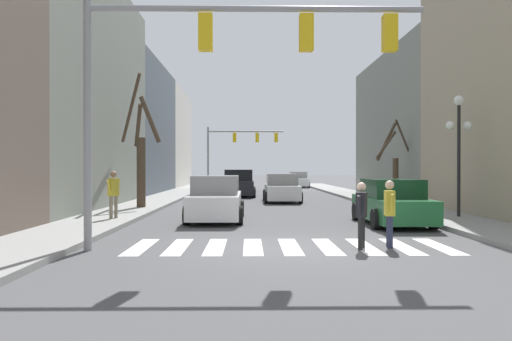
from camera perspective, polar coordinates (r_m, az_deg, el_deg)
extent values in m
plane|color=#4C4C4F|center=(12.04, 3.99, -8.80)|extent=(240.00, 240.00, 0.00)
cube|color=gray|center=(13.05, -24.34, -7.78)|extent=(2.41, 90.00, 0.15)
cube|color=gray|center=(25.37, -22.71, 8.33)|extent=(6.00, 14.65, 10.92)
cube|color=#515B66|center=(38.19, -15.05, 4.56)|extent=(6.00, 12.56, 9.52)
cube|color=beige|center=(50.21, -11.58, 3.47)|extent=(6.00, 12.12, 9.40)
cube|color=gray|center=(33.54, 19.04, 4.73)|extent=(6.00, 14.66, 9.02)
cube|color=white|center=(12.45, -13.03, -8.49)|extent=(0.45, 2.60, 0.01)
cube|color=white|center=(12.29, -8.88, -8.60)|extent=(0.45, 2.60, 0.01)
cube|color=white|center=(12.20, -4.64, -8.67)|extent=(0.45, 2.60, 0.01)
cube|color=white|center=(12.17, -0.36, -8.68)|extent=(0.45, 2.60, 0.01)
cube|color=white|center=(12.21, 3.92, -8.66)|extent=(0.45, 2.60, 0.01)
cube|color=white|center=(12.32, 8.14, -8.58)|extent=(0.45, 2.60, 0.01)
cube|color=white|center=(12.49, 12.27, -8.46)|extent=(0.45, 2.60, 0.01)
cube|color=white|center=(12.72, 16.26, -8.31)|extent=(0.45, 2.60, 0.01)
cube|color=white|center=(13.01, 20.09, -8.12)|extent=(0.45, 2.60, 0.01)
cylinder|color=gray|center=(12.13, -18.69, 5.41)|extent=(0.18, 0.18, 5.97)
cylinder|color=gray|center=(12.07, 0.00, 18.00)|extent=(7.74, 0.14, 0.14)
cube|color=yellow|center=(11.96, -5.78, 15.42)|extent=(0.32, 0.28, 0.84)
cube|color=yellow|center=(11.99, 5.77, 15.38)|extent=(0.32, 0.28, 0.84)
cube|color=yellow|center=(12.35, 15.03, 14.92)|extent=(0.32, 0.28, 0.84)
cylinder|color=gray|center=(45.31, -5.51, 1.43)|extent=(0.18, 0.18, 5.62)
cylinder|color=gray|center=(45.27, -1.17, 4.48)|extent=(6.86, 0.14, 0.14)
cube|color=yellow|center=(45.25, -2.47, 3.79)|extent=(0.32, 0.28, 0.84)
cube|color=yellow|center=(45.24, 0.14, 3.79)|extent=(0.32, 0.28, 0.84)
cube|color=yellow|center=(45.30, 2.31, 3.78)|extent=(0.32, 0.28, 0.84)
cylinder|color=black|center=(19.45, 22.16, 1.02)|extent=(0.12, 0.12, 4.02)
sphere|color=white|center=(19.60, 22.18, 7.43)|extent=(0.36, 0.36, 0.36)
sphere|color=white|center=(19.39, 21.30, 4.83)|extent=(0.31, 0.31, 0.31)
sphere|color=white|center=(19.64, 23.03, 4.77)|extent=(0.31, 0.31, 0.31)
cube|color=black|center=(33.16, -1.98, -1.93)|extent=(1.95, 4.36, 0.89)
cube|color=black|center=(33.13, -1.98, -0.53)|extent=(1.79, 2.27, 0.73)
cylinder|color=black|center=(31.81, -0.24, -2.57)|extent=(0.22, 0.64, 0.64)
cylinder|color=black|center=(31.86, -3.82, -2.56)|extent=(0.22, 0.64, 0.64)
cylinder|color=black|center=(34.51, -0.28, -2.34)|extent=(0.22, 0.64, 0.64)
cylinder|color=black|center=(34.55, -3.58, -2.34)|extent=(0.22, 0.64, 0.64)
cube|color=white|center=(28.13, 2.97, -2.45)|extent=(1.79, 4.51, 0.77)
cube|color=gray|center=(28.11, 2.97, -1.02)|extent=(1.64, 2.35, 0.63)
cylinder|color=black|center=(29.50, 1.02, -2.79)|extent=(0.22, 0.64, 0.64)
cylinder|color=black|center=(29.61, 4.55, -2.78)|extent=(0.22, 0.64, 0.64)
cylinder|color=black|center=(26.70, 1.21, -3.11)|extent=(0.22, 0.64, 0.64)
cylinder|color=black|center=(26.83, 5.11, -3.10)|extent=(0.22, 0.64, 0.64)
cube|color=#A38423|center=(42.18, -2.19, -1.50)|extent=(1.95, 4.79, 0.83)
cube|color=#594813|center=(42.16, -2.19, -0.47)|extent=(1.79, 2.49, 0.68)
cylinder|color=black|center=(40.69, -0.84, -1.95)|extent=(0.22, 0.64, 0.64)
cylinder|color=black|center=(40.74, -3.64, -1.94)|extent=(0.22, 0.64, 0.64)
cylinder|color=black|center=(43.66, -0.84, -1.79)|extent=(0.22, 0.64, 0.64)
cylinder|color=black|center=(43.70, -3.45, -1.79)|extent=(0.22, 0.64, 0.64)
cube|color=white|center=(18.14, -4.59, -3.91)|extent=(1.74, 4.61, 0.80)
cube|color=gray|center=(18.10, -4.59, -1.63)|extent=(1.60, 2.40, 0.65)
cylinder|color=black|center=(16.70, -1.87, -5.15)|extent=(0.22, 0.64, 0.64)
cylinder|color=black|center=(16.82, -7.94, -5.11)|extent=(0.22, 0.64, 0.64)
cylinder|color=black|center=(19.55, -1.72, -4.36)|extent=(0.22, 0.64, 0.64)
cylinder|color=black|center=(19.65, -6.90, -4.33)|extent=(0.22, 0.64, 0.64)
cube|color=#236B38|center=(17.47, 15.25, -4.17)|extent=(1.76, 4.50, 0.74)
cube|color=#133A1E|center=(17.43, 15.25, -1.96)|extent=(1.62, 2.34, 0.61)
cylinder|color=black|center=(18.62, 11.40, -4.59)|extent=(0.22, 0.64, 0.64)
cylinder|color=black|center=(19.08, 16.68, -4.48)|extent=(0.22, 0.64, 0.64)
cylinder|color=black|center=(15.91, 13.53, -5.42)|extent=(0.22, 0.64, 0.64)
cylinder|color=black|center=(16.45, 19.61, -5.25)|extent=(0.22, 0.64, 0.64)
cube|color=white|center=(49.41, 4.82, -1.29)|extent=(1.71, 4.76, 0.75)
cube|color=gray|center=(49.40, 4.82, -0.50)|extent=(1.57, 2.47, 0.61)
cylinder|color=black|center=(50.81, 3.67, -1.50)|extent=(0.22, 0.64, 0.64)
cylinder|color=black|center=(50.98, 5.63, -1.50)|extent=(0.22, 0.64, 0.64)
cylinder|color=black|center=(47.87, 3.95, -1.61)|extent=(0.22, 0.64, 0.64)
cylinder|color=black|center=(48.05, 6.03, -1.61)|extent=(0.22, 0.64, 0.64)
cylinder|color=#7A705B|center=(18.18, -15.72, -4.02)|extent=(0.12, 0.12, 0.78)
cylinder|color=#7A705B|center=(17.95, -16.24, -4.08)|extent=(0.12, 0.12, 0.78)
cube|color=gold|center=(18.02, -15.98, -1.84)|extent=(0.34, 0.43, 0.61)
sphere|color=#8C664C|center=(18.01, -15.98, -0.40)|extent=(0.22, 0.22, 0.22)
cylinder|color=gold|center=(18.20, -15.58, -1.94)|extent=(0.17, 0.28, 0.60)
cylinder|color=gold|center=(17.85, -16.39, -1.99)|extent=(0.17, 0.28, 0.60)
cylinder|color=black|center=(11.89, 11.83, -7.11)|extent=(0.11, 0.11, 0.74)
cylinder|color=black|center=(12.15, 12.08, -6.95)|extent=(0.11, 0.11, 0.74)
cube|color=black|center=(11.95, 11.96, -3.88)|extent=(0.34, 0.42, 0.58)
sphere|color=beige|center=(11.93, 11.97, -1.82)|extent=(0.21, 0.21, 0.21)
cylinder|color=black|center=(11.75, 11.77, -4.14)|extent=(0.18, 0.27, 0.57)
cylinder|color=black|center=(12.16, 12.15, -3.99)|extent=(0.18, 0.27, 0.57)
cylinder|color=#282D47|center=(12.31, 15.12, -6.82)|extent=(0.11, 0.11, 0.76)
cylinder|color=#282D47|center=(12.58, 14.91, -6.67)|extent=(0.11, 0.11, 0.76)
cube|color=gold|center=(12.38, 15.02, -3.63)|extent=(0.25, 0.39, 0.60)
sphere|color=beige|center=(12.36, 15.02, -1.60)|extent=(0.21, 0.21, 0.21)
cylinder|color=gold|center=(12.17, 15.19, -3.88)|extent=(0.11, 0.27, 0.58)
cylinder|color=gold|center=(12.59, 14.86, -3.74)|extent=(0.11, 0.27, 0.58)
cylinder|color=#473828|center=(22.95, -13.00, -0.20)|extent=(0.39, 0.39, 3.12)
cylinder|color=#473828|center=(24.07, -14.10, 6.88)|extent=(1.36, 1.85, 3.09)
cylinder|color=#473828|center=(23.00, -12.01, 5.71)|extent=(0.99, 0.27, 2.11)
cylinder|color=#473828|center=(23.67, -13.31, 5.03)|extent=(0.66, 1.36, 1.94)
cylinder|color=#473828|center=(26.60, 15.66, -1.06)|extent=(0.30, 0.30, 2.26)
cylinder|color=#473828|center=(26.70, 14.68, 3.20)|extent=(1.00, 0.55, 2.02)
cylinder|color=#473828|center=(26.36, 14.65, 2.86)|extent=(1.15, 0.39, 1.45)
cylinder|color=#473828|center=(27.07, 16.54, 3.43)|extent=(1.13, 0.73, 2.05)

